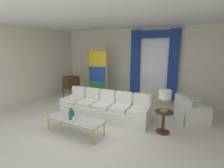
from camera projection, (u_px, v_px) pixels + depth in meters
ground_plane at (98, 124)px, 5.09m from camera, size 16.00×16.00×0.00m
wall_rear at (137, 65)px, 7.38m from camera, size 8.00×0.12×3.00m
wall_left at (31, 65)px, 7.02m from camera, size 0.12×7.00×3.00m
ceiling_slab at (111, 20)px, 5.13m from camera, size 8.00×7.60×0.04m
curtained_window at (153, 60)px, 6.83m from camera, size 2.00×0.17×2.70m
couch_white_long at (106, 107)px, 5.61m from camera, size 2.98×1.14×0.86m
coffee_table at (75, 120)px, 4.50m from camera, size 1.57×0.56×0.41m
bottle_blue_decanter at (70, 115)px, 4.41m from camera, size 0.07×0.07×0.32m
bottle_crystal_tall at (72, 113)px, 4.66m from camera, size 0.12×0.12×0.23m
vintage_tv at (71, 83)px, 7.46m from camera, size 0.63×0.69×1.35m
armchair_white at (190, 113)px, 5.22m from camera, size 1.10×1.10×0.80m
stained_glass_divider at (97, 75)px, 7.27m from camera, size 0.95×0.05×2.20m
peacock_figurine at (102, 99)px, 6.88m from camera, size 0.44×0.60×0.50m
round_side_table at (163, 120)px, 4.54m from camera, size 0.48×0.48×0.59m
table_lamp_brass at (165, 95)px, 4.40m from camera, size 0.32×0.32×0.57m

